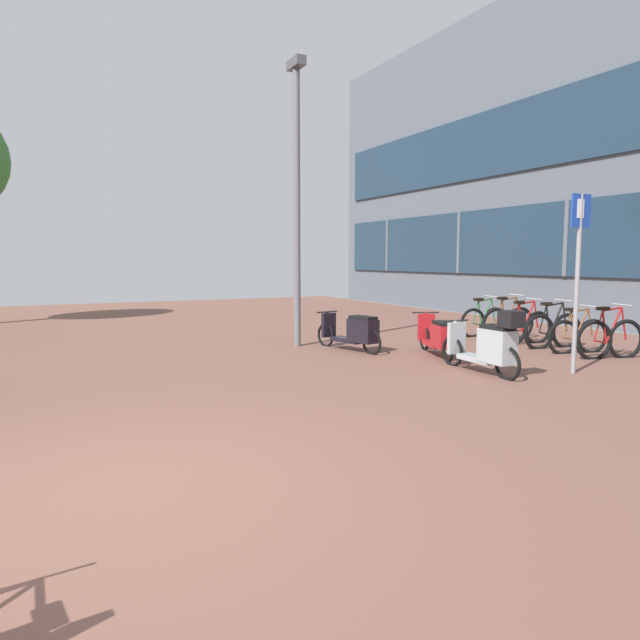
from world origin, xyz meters
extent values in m
cube|color=brown|center=(4.80, 0.00, -0.03)|extent=(14.40, 40.00, 0.05)
cube|color=#565D67|center=(12.15, 6.27, 2.30)|extent=(0.10, 0.12, 1.99)
cube|color=#565D67|center=(12.15, 10.53, 2.30)|extent=(0.10, 0.12, 1.99)
cube|color=#565D67|center=(12.15, 14.80, 2.30)|extent=(0.10, 0.12, 1.99)
torus|color=black|center=(8.24, 2.29, 0.33)|extent=(0.72, 0.25, 0.73)
torus|color=black|center=(8.86, 2.13, 0.33)|extent=(0.72, 0.25, 0.73)
cylinder|color=maroon|center=(8.61, 2.19, 0.59)|extent=(0.31, 0.11, 0.64)
cylinder|color=maroon|center=(8.43, 2.24, 0.57)|extent=(0.14, 0.07, 0.58)
cylinder|color=maroon|center=(8.56, 2.20, 0.88)|extent=(0.39, 0.13, 0.08)
cylinder|color=maroon|center=(8.36, 2.26, 0.30)|extent=(0.25, 0.09, 0.08)
cylinder|color=maroon|center=(8.31, 2.27, 0.59)|extent=(0.17, 0.07, 0.53)
cylinder|color=maroon|center=(8.80, 2.14, 0.61)|extent=(0.15, 0.07, 0.58)
cube|color=black|center=(8.38, 2.25, 0.89)|extent=(0.24, 0.14, 0.06)
cylinder|color=#ADADB2|center=(8.75, 2.15, 0.95)|extent=(0.14, 0.47, 0.02)
torus|color=black|center=(8.23, 2.93, 0.30)|extent=(0.67, 0.21, 0.67)
torus|color=black|center=(8.84, 2.80, 0.30)|extent=(0.67, 0.21, 0.67)
cylinder|color=brown|center=(8.60, 2.85, 0.54)|extent=(0.31, 0.10, 0.59)
cylinder|color=brown|center=(8.41, 2.89, 0.52)|extent=(0.14, 0.06, 0.54)
cylinder|color=brown|center=(8.55, 2.86, 0.81)|extent=(0.38, 0.12, 0.08)
cylinder|color=brown|center=(8.35, 2.91, 0.28)|extent=(0.24, 0.08, 0.07)
cylinder|color=brown|center=(8.30, 2.92, 0.54)|extent=(0.16, 0.06, 0.49)
cylinder|color=brown|center=(8.79, 2.81, 0.57)|extent=(0.15, 0.06, 0.53)
cube|color=black|center=(8.37, 2.90, 0.83)|extent=(0.23, 0.14, 0.06)
cylinder|color=#ADADB2|center=(8.73, 2.82, 0.88)|extent=(0.13, 0.47, 0.02)
torus|color=black|center=(8.30, 3.57, 0.32)|extent=(0.72, 0.17, 0.72)
torus|color=black|center=(8.96, 3.48, 0.32)|extent=(0.72, 0.17, 0.72)
cylinder|color=black|center=(8.70, 3.51, 0.58)|extent=(0.33, 0.08, 0.63)
cylinder|color=black|center=(8.50, 3.54, 0.56)|extent=(0.15, 0.05, 0.57)
cylinder|color=black|center=(8.64, 3.52, 0.87)|extent=(0.41, 0.09, 0.08)
cylinder|color=black|center=(8.42, 3.55, 0.30)|extent=(0.26, 0.06, 0.08)
cylinder|color=black|center=(8.37, 3.56, 0.58)|extent=(0.17, 0.05, 0.53)
cylinder|color=black|center=(8.90, 3.48, 0.61)|extent=(0.15, 0.05, 0.57)
cube|color=black|center=(8.44, 3.55, 0.88)|extent=(0.23, 0.12, 0.06)
cylinder|color=#ADADB2|center=(8.84, 3.49, 0.94)|extent=(0.09, 0.48, 0.02)
torus|color=black|center=(8.25, 4.21, 0.32)|extent=(0.72, 0.13, 0.71)
torus|color=black|center=(8.90, 4.15, 0.32)|extent=(0.72, 0.13, 0.71)
cylinder|color=#A11719|center=(8.64, 4.17, 0.58)|extent=(0.32, 0.06, 0.62)
cylinder|color=#A11719|center=(8.44, 4.19, 0.55)|extent=(0.14, 0.05, 0.57)
cylinder|color=#A11719|center=(8.58, 4.18, 0.86)|extent=(0.40, 0.07, 0.08)
cylinder|color=#A11719|center=(8.37, 4.20, 0.30)|extent=(0.25, 0.05, 0.08)
cylinder|color=#A11719|center=(8.32, 4.20, 0.58)|extent=(0.17, 0.04, 0.52)
cylinder|color=#A11719|center=(8.84, 4.15, 0.60)|extent=(0.15, 0.04, 0.57)
cube|color=black|center=(8.39, 4.20, 0.87)|extent=(0.23, 0.11, 0.06)
cylinder|color=#ADADB2|center=(8.78, 4.16, 0.93)|extent=(0.07, 0.48, 0.02)
torus|color=black|center=(8.41, 4.86, 0.34)|extent=(0.75, 0.13, 0.74)
torus|color=black|center=(9.07, 4.81, 0.34)|extent=(0.75, 0.13, 0.74)
cylinder|color=brown|center=(8.81, 4.83, 0.60)|extent=(0.32, 0.06, 0.65)
cylinder|color=brown|center=(8.61, 4.85, 0.58)|extent=(0.14, 0.05, 0.59)
cylinder|color=brown|center=(8.75, 4.84, 0.90)|extent=(0.40, 0.07, 0.09)
cylinder|color=brown|center=(8.54, 4.85, 0.31)|extent=(0.26, 0.05, 0.08)
cylinder|color=brown|center=(8.49, 4.86, 0.60)|extent=(0.17, 0.04, 0.54)
cylinder|color=brown|center=(9.01, 4.82, 0.63)|extent=(0.15, 0.04, 0.59)
cube|color=black|center=(8.56, 4.85, 0.91)|extent=(0.23, 0.11, 0.06)
cylinder|color=#ADADB2|center=(8.95, 4.82, 0.97)|extent=(0.06, 0.48, 0.02)
torus|color=black|center=(8.35, 5.51, 0.31)|extent=(0.69, 0.11, 0.69)
torus|color=black|center=(8.96, 5.48, 0.31)|extent=(0.69, 0.11, 0.69)
cylinder|color=#2E6934|center=(8.72, 5.49, 0.56)|extent=(0.31, 0.05, 0.61)
cylinder|color=#2E6934|center=(8.53, 5.50, 0.54)|extent=(0.14, 0.04, 0.55)
cylinder|color=#2E6934|center=(8.67, 5.49, 0.83)|extent=(0.38, 0.06, 0.08)
cylinder|color=#2E6934|center=(8.46, 5.51, 0.29)|extent=(0.24, 0.04, 0.07)
cylinder|color=#2E6934|center=(8.41, 5.51, 0.56)|extent=(0.16, 0.03, 0.50)
cylinder|color=#2E6934|center=(8.91, 5.48, 0.58)|extent=(0.14, 0.04, 0.55)
cube|color=black|center=(8.48, 5.50, 0.85)|extent=(0.22, 0.10, 0.06)
cylinder|color=#ADADB2|center=(8.85, 5.48, 0.90)|extent=(0.05, 0.48, 0.02)
torus|color=black|center=(5.58, 1.66, 0.23)|extent=(0.07, 0.52, 0.52)
torus|color=black|center=(5.62, 2.94, 0.23)|extent=(0.07, 0.52, 0.52)
cube|color=#A3ACB1|center=(5.60, 2.30, 0.21)|extent=(0.30, 0.72, 0.08)
cube|color=#A3ACB1|center=(5.59, 1.89, 0.46)|extent=(0.32, 0.57, 0.50)
cube|color=black|center=(5.59, 1.89, 0.75)|extent=(0.28, 0.52, 0.06)
cylinder|color=#A3ACB1|center=(5.62, 2.91, 0.49)|extent=(0.07, 0.12, 0.52)
cube|color=#A3ACB1|center=(5.62, 2.84, 0.47)|extent=(0.32, 0.09, 0.51)
cylinder|color=black|center=(5.62, 2.89, 0.75)|extent=(0.52, 0.04, 0.03)
cube|color=black|center=(5.58, 1.61, 0.90)|extent=(0.29, 0.29, 0.24)
torus|color=black|center=(5.79, 3.25, 0.23)|extent=(0.22, 0.50, 0.51)
torus|color=black|center=(6.22, 4.48, 0.23)|extent=(0.22, 0.50, 0.51)
cube|color=#B21C23|center=(6.00, 3.87, 0.21)|extent=(0.51, 0.78, 0.08)
cube|color=#B21C23|center=(5.86, 3.47, 0.41)|extent=(0.47, 0.64, 0.40)
cube|color=black|center=(5.86, 3.47, 0.64)|extent=(0.42, 0.58, 0.06)
cylinder|color=#B21C23|center=(6.21, 4.46, 0.48)|extent=(0.11, 0.14, 0.51)
cube|color=#B21C23|center=(6.18, 4.39, 0.46)|extent=(0.33, 0.18, 0.50)
cylinder|color=black|center=(6.20, 4.44, 0.73)|extent=(0.50, 0.20, 0.03)
torus|color=black|center=(5.02, 4.48, 0.22)|extent=(0.15, 0.48, 0.49)
torus|color=black|center=(4.73, 5.79, 0.22)|extent=(0.15, 0.48, 0.49)
cube|color=black|center=(4.87, 5.14, 0.20)|extent=(0.43, 0.79, 0.08)
cube|color=black|center=(4.96, 4.72, 0.41)|extent=(0.42, 0.64, 0.44)
cube|color=black|center=(4.96, 4.72, 0.66)|extent=(0.37, 0.58, 0.06)
cylinder|color=black|center=(4.73, 5.76, 0.46)|extent=(0.09, 0.13, 0.49)
cube|color=black|center=(4.75, 5.69, 0.44)|extent=(0.33, 0.15, 0.48)
cylinder|color=black|center=(4.74, 5.74, 0.70)|extent=(0.51, 0.14, 0.03)
cylinder|color=gray|center=(6.87, 1.58, 1.36)|extent=(0.07, 0.07, 2.72)
cube|color=#1E42AA|center=(6.87, 1.57, 2.47)|extent=(0.40, 0.02, 0.50)
cube|color=white|center=(6.84, 1.56, 2.50)|extent=(0.14, 0.01, 0.28)
cylinder|color=slate|center=(4.21, 6.04, 2.70)|extent=(0.14, 0.14, 5.39)
cube|color=#4C4C51|center=(4.21, 6.04, 5.51)|extent=(0.20, 0.52, 0.18)
camera|label=1|loc=(-0.56, -4.46, 1.75)|focal=32.22mm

